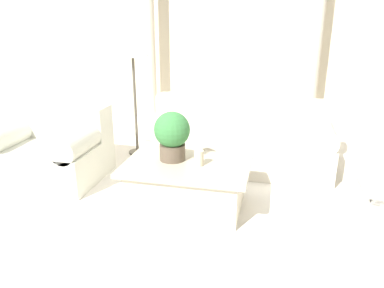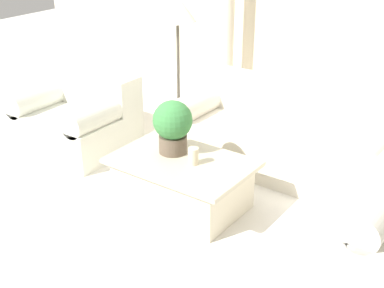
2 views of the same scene
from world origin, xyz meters
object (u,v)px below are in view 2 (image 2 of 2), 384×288
at_px(loveseat, 79,116).
at_px(floor_lamp, 178,15).
at_px(potted_plant, 173,125).
at_px(sofa_long, 285,136).
at_px(coffee_table, 182,182).

distance_m(loveseat, floor_lamp, 1.53).
relative_size(potted_plant, floor_lamp, 0.30).
height_order(loveseat, potted_plant, potted_plant).
bearing_deg(sofa_long, floor_lamp, 178.13).
xyz_separation_m(loveseat, coffee_table, (1.68, -0.37, -0.11)).
height_order(sofa_long, coffee_table, sofa_long).
height_order(sofa_long, potted_plant, potted_plant).
height_order(loveseat, coffee_table, loveseat).
relative_size(sofa_long, potted_plant, 4.59).
xyz_separation_m(coffee_table, potted_plant, (-0.16, 0.08, 0.48)).
relative_size(loveseat, potted_plant, 2.43).
bearing_deg(coffee_table, loveseat, 167.62).
bearing_deg(floor_lamp, sofa_long, -1.87).
height_order(sofa_long, loveseat, same).
xyz_separation_m(sofa_long, coffee_table, (-0.37, -1.24, -0.10)).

